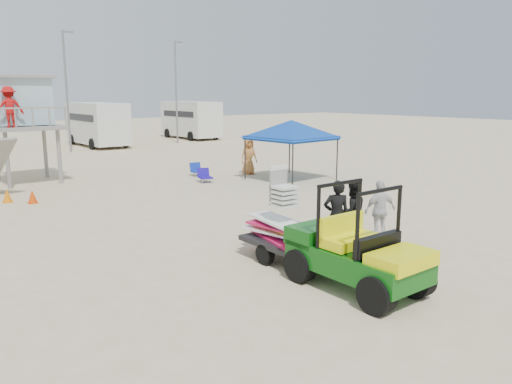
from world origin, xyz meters
TOP-DOWN VIEW (x-y plane):
  - ground at (0.00, 0.00)m, footprint 140.00×140.00m
  - utility_cart at (-0.12, -1.16)m, footprint 1.48×2.80m
  - surf_trailer at (-0.11, 1.18)m, footprint 1.28×2.34m
  - man_left at (1.41, 0.88)m, footprint 0.79×0.72m
  - man_mid at (2.26, 1.13)m, footprint 0.97×0.85m
  - man_right at (3.11, 0.88)m, footprint 1.03×0.63m
  - lifeguard_tower at (-2.32, 16.22)m, footprint 2.91×2.91m
  - canopy_blue at (7.61, 9.65)m, footprint 3.45×3.45m
  - cone_near at (-3.22, 11.50)m, footprint 0.34×0.34m
  - cone_far at (-3.92, 12.20)m, footprint 0.34×0.34m
  - beach_chair_b at (4.71, 13.25)m, footprint 0.60×0.64m
  - beach_chair_c at (4.07, 11.46)m, footprint 0.65×0.70m
  - rv_mid_right at (6.00, 29.99)m, footprint 2.64×7.00m
  - rv_far_right at (15.00, 31.49)m, footprint 2.64×6.60m
  - light_pole_left at (3.00, 27.00)m, footprint 0.14×0.14m
  - light_pole_right at (12.00, 28.50)m, footprint 0.14×0.14m
  - distant_beachgoers at (-2.35, 17.79)m, footprint 15.35×10.63m

SIDE VIEW (x-z plane):
  - ground at x=0.00m, z-range 0.00..0.00m
  - cone_near at x=-3.22m, z-range 0.00..0.50m
  - cone_far at x=-3.92m, z-range 0.00..0.50m
  - beach_chair_b at x=4.71m, z-range -0.01..0.63m
  - beach_chair_c at x=4.07m, z-range -0.01..0.63m
  - man_right at x=3.11m, z-range 0.00..1.63m
  - surf_trailer at x=-0.11m, z-range -0.18..1.81m
  - man_mid at x=2.26m, z-range 0.00..1.68m
  - distant_beachgoers at x=-2.35m, z-range -0.03..1.80m
  - man_left at x=1.41m, z-range 0.00..1.82m
  - utility_cart at x=-0.12m, z-range -0.07..2.05m
  - rv_far_right at x=15.00m, z-range 0.17..3.42m
  - rv_mid_right at x=6.00m, z-range 0.17..3.42m
  - canopy_blue at x=7.61m, z-range 1.02..4.17m
  - lifeguard_tower at x=-2.32m, z-range 1.12..5.70m
  - light_pole_left at x=3.00m, z-range 0.00..8.00m
  - light_pole_right at x=12.00m, z-range 0.00..8.00m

